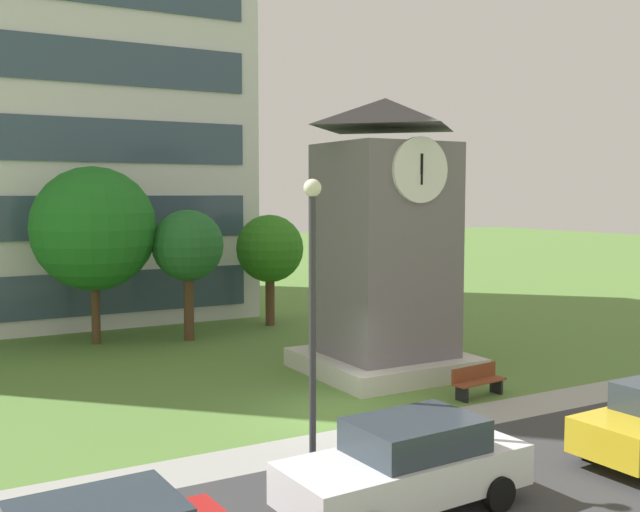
{
  "coord_description": "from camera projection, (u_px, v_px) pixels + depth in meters",
  "views": [
    {
      "loc": [
        -9.92,
        -16.75,
        5.81
      ],
      "look_at": [
        1.82,
        4.05,
        3.79
      ],
      "focal_mm": 41.84,
      "sensor_mm": 36.0,
      "label": 1
    }
  ],
  "objects": [
    {
      "name": "ground_plane",
      "position": [
        335.0,
        411.0,
        19.88
      ],
      "size": [
        160.0,
        160.0,
        0.0
      ],
      "primitive_type": "plane",
      "color": "#567F38"
    },
    {
      "name": "park_bench",
      "position": [
        478.0,
        381.0,
        21.26
      ],
      "size": [
        1.84,
        0.7,
        0.88
      ],
      "color": "brown",
      "rests_on": "ground"
    },
    {
      "name": "tree_by_building",
      "position": [
        188.0,
        246.0,
        29.18
      ],
      "size": [
        2.8,
        2.8,
        5.17
      ],
      "color": "#513823",
      "rests_on": "ground"
    },
    {
      "name": "kerb_strip",
      "position": [
        381.0,
        434.0,
        18.0
      ],
      "size": [
        120.0,
        1.6,
        0.01
      ],
      "primitive_type": "cube",
      "color": "#9E9E99",
      "rests_on": "ground"
    },
    {
      "name": "tree_streetside",
      "position": [
        270.0,
        249.0,
        32.55
      ],
      "size": [
        2.95,
        2.95,
        4.87
      ],
      "color": "#513823",
      "rests_on": "ground"
    },
    {
      "name": "clock_tower",
      "position": [
        385.0,
        253.0,
        23.98
      ],
      "size": [
        4.85,
        4.85,
        8.81
      ],
      "color": "slate",
      "rests_on": "ground"
    },
    {
      "name": "parked_car_white",
      "position": [
        407.0,
        465.0,
        13.59
      ],
      "size": [
        4.78,
        2.22,
        1.69
      ],
      "color": "silver",
      "rests_on": "ground"
    },
    {
      "name": "street_asphalt",
      "position": [
        511.0,
        499.0,
        14.18
      ],
      "size": [
        120.0,
        7.2,
        0.01
      ],
      "primitive_type": "cube",
      "color": "#38383A",
      "rests_on": "ground"
    },
    {
      "name": "tree_near_tower",
      "position": [
        94.0,
        229.0,
        28.45
      ],
      "size": [
        4.76,
        4.76,
        6.83
      ],
      "color": "#513823",
      "rests_on": "ground"
    },
    {
      "name": "street_lamp",
      "position": [
        313.0,
        295.0,
        14.96
      ],
      "size": [
        0.36,
        0.36,
        6.09
      ],
      "color": "#333338",
      "rests_on": "ground"
    }
  ]
}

